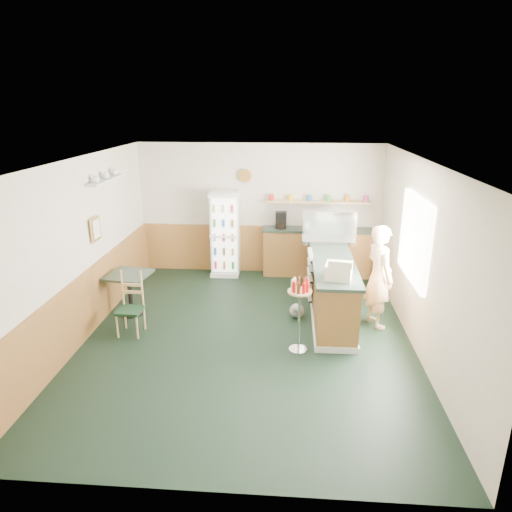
# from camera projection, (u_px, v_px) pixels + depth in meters

# --- Properties ---
(ground) EXTENTS (6.00, 6.00, 0.00)m
(ground) POSITION_uv_depth(u_px,v_px,m) (247.00, 337.00, 7.08)
(ground) COLOR black
(ground) RESTS_ON ground
(room_envelope) EXTENTS (5.04, 6.02, 2.72)m
(room_envelope) POSITION_uv_depth(u_px,v_px,m) (236.00, 229.00, 7.30)
(room_envelope) COLOR beige
(room_envelope) RESTS_ON ground
(service_counter) EXTENTS (0.68, 3.01, 1.01)m
(service_counter) POSITION_uv_depth(u_px,v_px,m) (330.00, 285.00, 7.86)
(service_counter) COLOR olive
(service_counter) RESTS_ON ground
(back_counter) EXTENTS (2.24, 0.42, 1.69)m
(back_counter) POSITION_uv_depth(u_px,v_px,m) (316.00, 250.00, 9.47)
(back_counter) COLOR olive
(back_counter) RESTS_ON ground
(drinks_fridge) EXTENTS (0.58, 0.52, 1.76)m
(drinks_fridge) POSITION_uv_depth(u_px,v_px,m) (225.00, 234.00, 9.44)
(drinks_fridge) COLOR white
(drinks_fridge) RESTS_ON ground
(display_case) EXTENTS (0.97, 0.51, 0.55)m
(display_case) POSITION_uv_depth(u_px,v_px,m) (329.00, 227.00, 8.35)
(display_case) COLOR silver
(display_case) RESTS_ON service_counter
(cash_register) EXTENTS (0.44, 0.46, 0.22)m
(cash_register) POSITION_uv_depth(u_px,v_px,m) (338.00, 271.00, 6.64)
(cash_register) COLOR beige
(cash_register) RESTS_ON service_counter
(shopkeeper) EXTENTS (0.58, 0.67, 1.68)m
(shopkeeper) POSITION_uv_depth(u_px,v_px,m) (379.00, 277.00, 7.20)
(shopkeeper) COLOR tan
(shopkeeper) RESTS_ON ground
(condiment_stand) EXTENTS (0.35, 0.35, 1.10)m
(condiment_stand) POSITION_uv_depth(u_px,v_px,m) (300.00, 303.00, 6.46)
(condiment_stand) COLOR silver
(condiment_stand) RESTS_ON ground
(newspaper_rack) EXTENTS (0.09, 0.43, 0.87)m
(newspaper_rack) POSITION_uv_depth(u_px,v_px,m) (310.00, 275.00, 7.77)
(newspaper_rack) COLOR black
(newspaper_rack) RESTS_ON ground
(cafe_table) EXTENTS (0.76, 0.76, 0.74)m
(cafe_table) POSITION_uv_depth(u_px,v_px,m) (129.00, 286.00, 7.69)
(cafe_table) COLOR black
(cafe_table) RESTS_ON ground
(cafe_chair) EXTENTS (0.39, 0.39, 1.00)m
(cafe_chair) POSITION_uv_depth(u_px,v_px,m) (131.00, 301.00, 7.09)
(cafe_chair) COLOR black
(cafe_chair) RESTS_ON ground
(dog_doorstop) EXTENTS (0.24, 0.31, 0.29)m
(dog_doorstop) POSITION_uv_depth(u_px,v_px,m) (297.00, 310.00, 7.67)
(dog_doorstop) COLOR gray
(dog_doorstop) RESTS_ON ground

